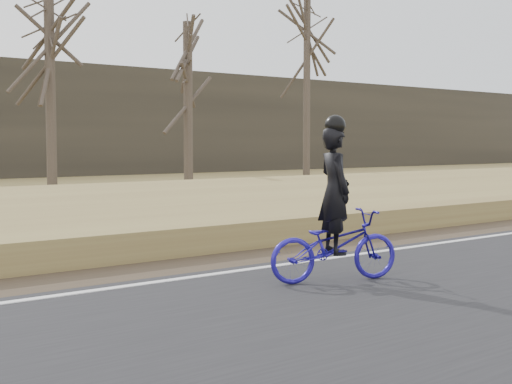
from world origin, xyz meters
TOP-DOWN VIEW (x-y plane):
  - cyclist at (4.35, -1.11)m, footprint 1.82×1.11m
  - bare_tree_center at (7.88, 16.90)m, footprint 0.36×0.36m
  - bare_tree_right at (12.75, 15.56)m, footprint 0.36×0.36m
  - bare_tree_far_right at (22.25, 19.42)m, footprint 0.36×0.36m

SIDE VIEW (x-z plane):
  - cyclist at x=4.35m, z-range -0.33..1.76m
  - bare_tree_right at x=12.75m, z-range 0.00..6.35m
  - bare_tree_center at x=7.88m, z-range 0.00..8.15m
  - bare_tree_far_right at x=22.25m, z-range 0.00..9.13m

